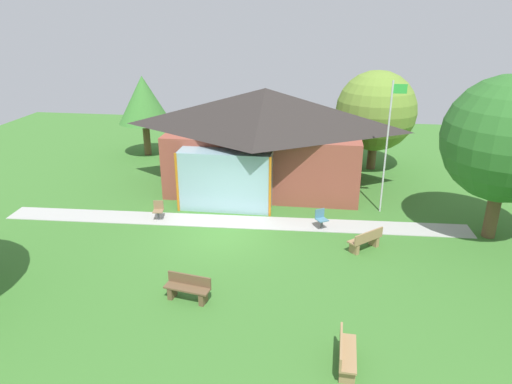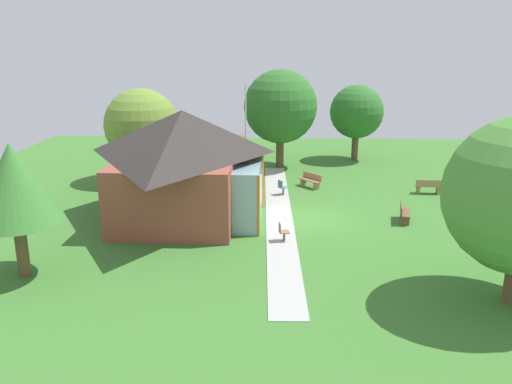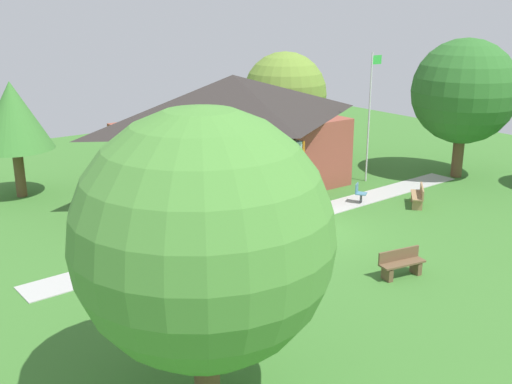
{
  "view_description": "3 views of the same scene",
  "coord_description": "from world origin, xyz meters",
  "px_view_note": "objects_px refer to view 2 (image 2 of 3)",
  "views": [
    {
      "loc": [
        3.62,
        -17.06,
        8.79
      ],
      "look_at": [
        0.82,
        2.79,
        0.91
      ],
      "focal_mm": 32.87,
      "sensor_mm": 36.0,
      "label": 1
    },
    {
      "loc": [
        -24.93,
        1.1,
        8.43
      ],
      "look_at": [
        -0.63,
        2.46,
        1.44
      ],
      "focal_mm": 37.31,
      "sensor_mm": 36.0,
      "label": 2
    },
    {
      "loc": [
        -14.09,
        -15.89,
        7.98
      ],
      "look_at": [
        -0.71,
        2.4,
        1.03
      ],
      "focal_mm": 42.8,
      "sensor_mm": 36.0,
      "label": 3
    }
  ],
  "objects_px": {
    "flagpole": "(246,129)",
    "patio_chair_lawn_spare": "(282,188)",
    "tree_behind_pavilion_left": "(13,184)",
    "bench_front_right": "(429,187)",
    "bench_front_center": "(404,213)",
    "tree_east_hedge": "(280,107)",
    "bench_mid_right": "(311,181)",
    "patio_chair_west": "(283,232)",
    "tree_behind_pavilion_right": "(142,126)",
    "tree_far_east": "(357,112)",
    "pavilion": "(186,160)"
  },
  "relations": [
    {
      "from": "tree_east_hedge",
      "to": "patio_chair_lawn_spare",
      "type": "bearing_deg",
      "value": -178.07
    },
    {
      "from": "tree_far_east",
      "to": "tree_behind_pavilion_left",
      "type": "distance_m",
      "value": 25.27
    },
    {
      "from": "flagpole",
      "to": "bench_mid_right",
      "type": "height_order",
      "value": "flagpole"
    },
    {
      "from": "pavilion",
      "to": "bench_mid_right",
      "type": "distance_m",
      "value": 8.36
    },
    {
      "from": "patio_chair_lawn_spare",
      "to": "tree_behind_pavilion_left",
      "type": "bearing_deg",
      "value": -72.93
    },
    {
      "from": "bench_front_right",
      "to": "tree_far_east",
      "type": "distance_m",
      "value": 9.76
    },
    {
      "from": "tree_behind_pavilion_left",
      "to": "patio_chair_lawn_spare",
      "type": "bearing_deg",
      "value": -40.25
    },
    {
      "from": "pavilion",
      "to": "tree_far_east",
      "type": "distance_m",
      "value": 16.04
    },
    {
      "from": "flagpole",
      "to": "bench_front_right",
      "type": "xyz_separation_m",
      "value": [
        -2.0,
        -10.52,
        -2.89
      ]
    },
    {
      "from": "tree_far_east",
      "to": "tree_behind_pavilion_right",
      "type": "relative_size",
      "value": 0.95
    },
    {
      "from": "patio_chair_west",
      "to": "tree_behind_pavilion_left",
      "type": "relative_size",
      "value": 0.17
    },
    {
      "from": "bench_front_center",
      "to": "tree_behind_pavilion_left",
      "type": "xyz_separation_m",
      "value": [
        -6.98,
        15.32,
        3.11
      ]
    },
    {
      "from": "bench_front_center",
      "to": "tree_east_hedge",
      "type": "bearing_deg",
      "value": -140.79
    },
    {
      "from": "flagpole",
      "to": "patio_chair_lawn_spare",
      "type": "relative_size",
      "value": 6.96
    },
    {
      "from": "bench_front_right",
      "to": "tree_behind_pavilion_left",
      "type": "relative_size",
      "value": 0.3
    },
    {
      "from": "bench_front_center",
      "to": "patio_chair_lawn_spare",
      "type": "height_order",
      "value": "patio_chair_lawn_spare"
    },
    {
      "from": "bench_front_right",
      "to": "patio_chair_west",
      "type": "xyz_separation_m",
      "value": [
        -7.89,
        8.2,
        0.01
      ]
    },
    {
      "from": "bench_front_center",
      "to": "bench_mid_right",
      "type": "bearing_deg",
      "value": -134.22
    },
    {
      "from": "tree_far_east",
      "to": "tree_east_hedge",
      "type": "bearing_deg",
      "value": 115.66
    },
    {
      "from": "pavilion",
      "to": "tree_behind_pavilion_right",
      "type": "distance_m",
      "value": 7.06
    },
    {
      "from": "flagpole",
      "to": "patio_chair_lawn_spare",
      "type": "xyz_separation_m",
      "value": [
        -2.74,
        -2.24,
        -2.87
      ]
    },
    {
      "from": "patio_chair_lawn_spare",
      "to": "bench_front_center",
      "type": "bearing_deg",
      "value": 21.88
    },
    {
      "from": "flagpole",
      "to": "tree_behind_pavilion_left",
      "type": "distance_m",
      "value": 15.65
    },
    {
      "from": "tree_behind_pavilion_left",
      "to": "tree_behind_pavilion_right",
      "type": "relative_size",
      "value": 0.88
    },
    {
      "from": "bench_mid_right",
      "to": "patio_chair_west",
      "type": "distance_m",
      "value": 9.03
    },
    {
      "from": "pavilion",
      "to": "bench_front_right",
      "type": "relative_size",
      "value": 6.9
    },
    {
      "from": "bench_front_center",
      "to": "tree_behind_pavilion_right",
      "type": "bearing_deg",
      "value": -105.56
    },
    {
      "from": "bench_front_center",
      "to": "tree_behind_pavilion_right",
      "type": "relative_size",
      "value": 0.27
    },
    {
      "from": "bench_mid_right",
      "to": "tree_behind_pavilion_left",
      "type": "xyz_separation_m",
      "value": [
        -12.89,
        11.1,
        3.11
      ]
    },
    {
      "from": "bench_front_center",
      "to": "tree_behind_pavilion_right",
      "type": "distance_m",
      "value": 16.34
    },
    {
      "from": "flagpole",
      "to": "tree_behind_pavilion_left",
      "type": "height_order",
      "value": "flagpole"
    },
    {
      "from": "tree_behind_pavilion_left",
      "to": "bench_front_right",
      "type": "bearing_deg",
      "value": -56.14
    },
    {
      "from": "patio_chair_lawn_spare",
      "to": "patio_chair_west",
      "type": "xyz_separation_m",
      "value": [
        -7.16,
        -0.08,
        0.0
      ]
    },
    {
      "from": "tree_east_hedge",
      "to": "tree_far_east",
      "type": "xyz_separation_m",
      "value": [
        2.59,
        -5.4,
        -0.65
      ]
    },
    {
      "from": "pavilion",
      "to": "tree_behind_pavilion_left",
      "type": "relative_size",
      "value": 2.1
    },
    {
      "from": "pavilion",
      "to": "tree_behind_pavilion_right",
      "type": "height_order",
      "value": "tree_behind_pavilion_right"
    },
    {
      "from": "tree_east_hedge",
      "to": "tree_behind_pavilion_left",
      "type": "xyz_separation_m",
      "value": [
        -18.02,
        9.21,
        -0.6
      ]
    },
    {
      "from": "pavilion",
      "to": "flagpole",
      "type": "xyz_separation_m",
      "value": [
        5.82,
        -2.54,
        0.62
      ]
    },
    {
      "from": "patio_chair_lawn_spare",
      "to": "patio_chair_west",
      "type": "distance_m",
      "value": 7.16
    },
    {
      "from": "tree_east_hedge",
      "to": "flagpole",
      "type": "bearing_deg",
      "value": 154.03
    },
    {
      "from": "pavilion",
      "to": "tree_far_east",
      "type": "bearing_deg",
      "value": -38.42
    },
    {
      "from": "patio_chair_west",
      "to": "tree_far_east",
      "type": "bearing_deg",
      "value": 154.07
    },
    {
      "from": "tree_far_east",
      "to": "pavilion",
      "type": "bearing_deg",
      "value": 141.58
    },
    {
      "from": "bench_front_center",
      "to": "tree_behind_pavilion_left",
      "type": "height_order",
      "value": "tree_behind_pavilion_left"
    },
    {
      "from": "bench_mid_right",
      "to": "tree_behind_pavilion_left",
      "type": "bearing_deg",
      "value": 96.59
    },
    {
      "from": "bench_front_right",
      "to": "patio_chair_lawn_spare",
      "type": "bearing_deg",
      "value": -172.56
    },
    {
      "from": "tree_east_hedge",
      "to": "tree_behind_pavilion_left",
      "type": "relative_size",
      "value": 1.32
    },
    {
      "from": "bench_front_center",
      "to": "patio_chair_west",
      "type": "height_order",
      "value": "patio_chair_west"
    },
    {
      "from": "bench_front_right",
      "to": "bench_mid_right",
      "type": "xyz_separation_m",
      "value": [
        1.0,
        6.62,
        0.0
      ]
    },
    {
      "from": "bench_front_right",
      "to": "patio_chair_lawn_spare",
      "type": "xyz_separation_m",
      "value": [
        -0.73,
        8.28,
        0.01
      ]
    }
  ]
}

